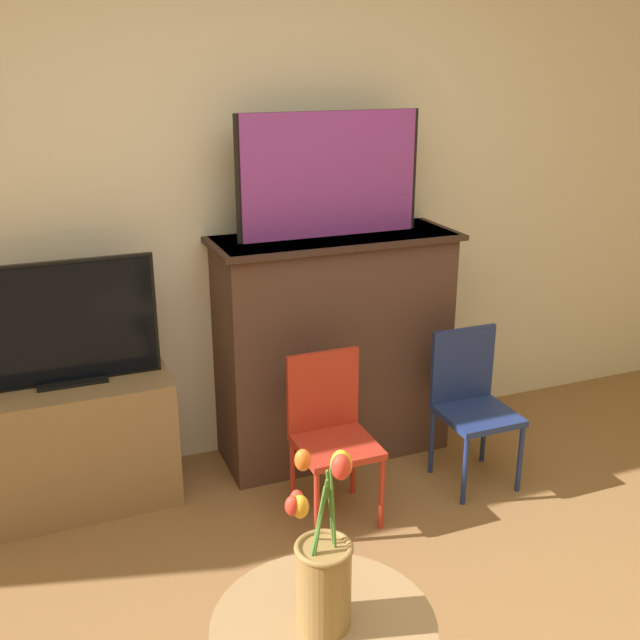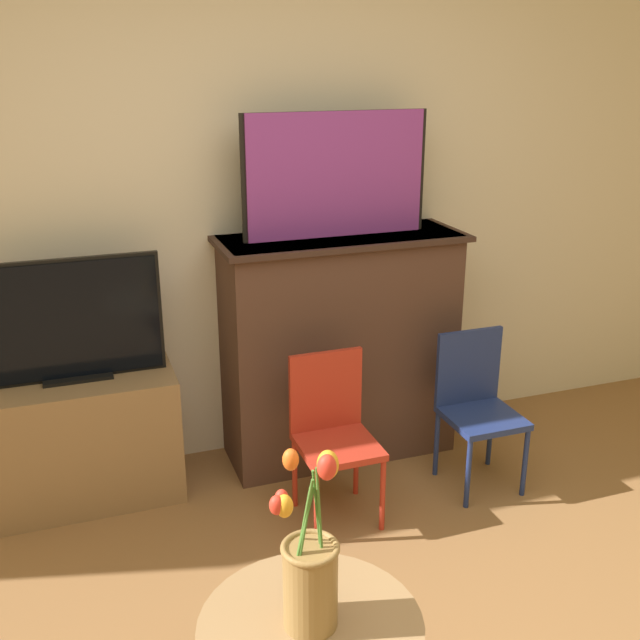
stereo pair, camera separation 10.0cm
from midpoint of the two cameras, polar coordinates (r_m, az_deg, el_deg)
The scene contains 8 objects.
wall_back at distance 3.59m, azimuth -7.54°, elevation 10.01°, with size 8.00×0.06×2.70m.
fireplace_mantel at distance 3.70m, azimuth 0.26°, elevation -1.90°, with size 1.18×0.46×1.13m.
painting at distance 3.48m, azimuth -0.09°, elevation 11.00°, with size 0.89×0.03×0.57m.
tv_stand at distance 3.57m, azimuth -18.60°, elevation -8.88°, with size 0.82×0.42×0.59m.
tv_monitor at distance 3.36m, azimuth -19.62°, elevation -0.36°, with size 0.77×0.12×0.54m.
chair_red at distance 3.27m, azimuth -0.07°, elevation -8.15°, with size 0.33×0.33×0.73m.
chair_blue at distance 3.59m, azimuth 10.65°, elevation -5.84°, with size 0.33×0.33×0.73m.
vase_tulips at distance 2.14m, azimuth -1.14°, elevation -18.53°, with size 0.21×0.21×0.53m.
Camera 1 is at (-0.92, -1.29, 1.93)m, focal length 42.00 mm.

